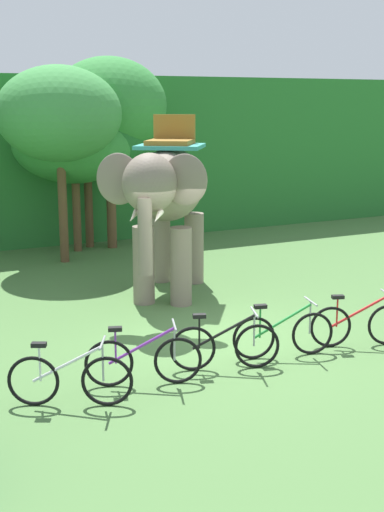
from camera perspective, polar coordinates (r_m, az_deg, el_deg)
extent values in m
plane|color=#4C753D|center=(12.10, 2.53, -6.91)|extent=(80.00, 80.00, 0.00)
cube|color=#28702D|center=(22.83, -12.35, 8.20)|extent=(36.00, 6.00, 4.79)
cylinder|color=brown|center=(17.89, -10.62, 3.74)|extent=(0.23, 0.23, 2.69)
ellipsoid|color=#3D8E42|center=(17.69, -10.94, 11.47)|extent=(3.11, 3.11, 2.37)
cylinder|color=brown|center=(19.23, -9.50, 3.34)|extent=(0.22, 0.22, 1.99)
ellipsoid|color=#338438|center=(19.01, -9.72, 9.19)|extent=(3.32, 3.32, 2.16)
cylinder|color=brown|center=(19.72, -8.52, 3.65)|extent=(0.23, 0.23, 2.03)
ellipsoid|color=#1E6028|center=(19.50, -8.73, 10.04)|extent=(3.57, 3.57, 2.63)
cylinder|color=brown|center=(19.48, -6.70, 4.69)|extent=(0.27, 0.27, 2.77)
ellipsoid|color=#338438|center=(19.30, -6.90, 12.24)|extent=(3.16, 3.16, 2.61)
ellipsoid|color=gray|center=(14.57, -1.85, 5.95)|extent=(2.81, 3.18, 1.50)
cylinder|color=gray|center=(13.91, -0.92, -0.86)|extent=(0.44, 0.44, 1.60)
cylinder|color=gray|center=(14.05, -4.02, -0.75)|extent=(0.44, 0.44, 1.60)
cylinder|color=gray|center=(15.64, 0.17, 0.66)|extent=(0.44, 0.44, 1.60)
cylinder|color=gray|center=(15.77, -2.60, 0.75)|extent=(0.44, 0.44, 1.60)
ellipsoid|color=gray|center=(12.60, -3.51, 6.03)|extent=(1.45, 1.47, 1.10)
ellipsoid|color=gray|center=(12.62, -0.60, 6.29)|extent=(0.78, 0.61, 0.96)
ellipsoid|color=gray|center=(12.88, -6.09, 6.35)|extent=(0.78, 0.61, 0.96)
cylinder|color=gray|center=(12.30, -3.89, 1.62)|extent=(0.26, 0.26, 1.40)
cone|color=beige|center=(12.24, -2.86, 3.24)|extent=(0.42, 0.53, 0.21)
cone|color=beige|center=(12.34, -4.87, 3.28)|extent=(0.42, 0.53, 0.21)
cube|color=teal|center=(14.60, -1.80, 9.04)|extent=(1.83, 1.83, 0.08)
cube|color=olive|center=(14.60, -1.81, 9.39)|extent=(1.37, 1.42, 0.10)
cube|color=olive|center=(15.08, -1.47, 10.56)|extent=(0.80, 0.60, 0.56)
cylinder|color=gray|center=(16.02, -0.92, 4.94)|extent=(0.08, 0.08, 0.90)
torus|color=black|center=(9.71, -12.98, -10.04)|extent=(0.66, 0.36, 0.71)
torus|color=black|center=(9.53, -7.03, -10.24)|extent=(0.66, 0.36, 0.71)
cylinder|color=silver|center=(9.52, -10.24, -8.76)|extent=(0.89, 0.48, 0.54)
cylinder|color=silver|center=(9.59, -12.47, -8.63)|extent=(0.03, 0.03, 0.52)
cube|color=black|center=(9.50, -12.54, -7.17)|extent=(0.22, 0.18, 0.06)
cylinder|color=#9E9EA3|center=(9.43, -7.38, -8.67)|extent=(0.03, 0.03, 0.55)
cylinder|color=#9E9EA3|center=(9.34, -7.42, -7.12)|extent=(0.26, 0.48, 0.03)
torus|color=black|center=(10.13, -6.87, -8.82)|extent=(0.69, 0.28, 0.71)
torus|color=black|center=(10.17, -1.17, -8.63)|extent=(0.69, 0.28, 0.71)
cylinder|color=purple|center=(10.05, -4.18, -7.41)|extent=(0.93, 0.36, 0.54)
cylinder|color=purple|center=(10.04, -6.34, -7.42)|extent=(0.03, 0.03, 0.52)
cube|color=black|center=(9.95, -6.38, -6.02)|extent=(0.22, 0.16, 0.06)
cylinder|color=#9E9EA3|center=(10.07, -1.46, -7.16)|extent=(0.03, 0.03, 0.55)
cylinder|color=#9E9EA3|center=(9.98, -1.47, -5.70)|extent=(0.20, 0.50, 0.03)
torus|color=black|center=(10.63, 0.07, -7.67)|extent=(0.69, 0.29, 0.71)
torus|color=black|center=(10.79, 5.39, -7.43)|extent=(0.69, 0.29, 0.71)
cylinder|color=black|center=(10.61, 2.63, -6.29)|extent=(0.93, 0.37, 0.54)
cylinder|color=black|center=(10.56, 0.61, -6.32)|extent=(0.03, 0.03, 0.52)
cube|color=black|center=(10.48, 0.61, -4.98)|extent=(0.22, 0.16, 0.06)
cylinder|color=#9E9EA3|center=(10.69, 5.16, -6.03)|extent=(0.03, 0.03, 0.55)
cylinder|color=#9E9EA3|center=(10.60, 5.19, -4.65)|extent=(0.21, 0.50, 0.03)
torus|color=black|center=(11.13, 5.13, -6.77)|extent=(0.70, 0.21, 0.71)
torus|color=black|center=(11.47, 9.92, -6.33)|extent=(0.70, 0.21, 0.71)
cylinder|color=green|center=(11.20, 7.48, -5.36)|extent=(0.95, 0.27, 0.54)
cylinder|color=green|center=(11.08, 5.65, -5.46)|extent=(0.03, 0.03, 0.52)
cube|color=black|center=(11.00, 5.68, -4.17)|extent=(0.22, 0.14, 0.06)
cylinder|color=#9E9EA3|center=(11.36, 9.74, -5.02)|extent=(0.03, 0.03, 0.55)
cylinder|color=#9E9EA3|center=(11.29, 9.79, -3.71)|extent=(0.15, 0.51, 0.03)
torus|color=black|center=(11.85, 11.39, -5.77)|extent=(0.69, 0.28, 0.71)
cylinder|color=red|center=(11.93, 13.62, -4.49)|extent=(0.93, 0.37, 0.54)
cylinder|color=red|center=(11.80, 11.91, -4.54)|extent=(0.03, 0.03, 0.52)
cube|color=black|center=(11.73, 11.96, -3.33)|extent=(0.22, 0.16, 0.06)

